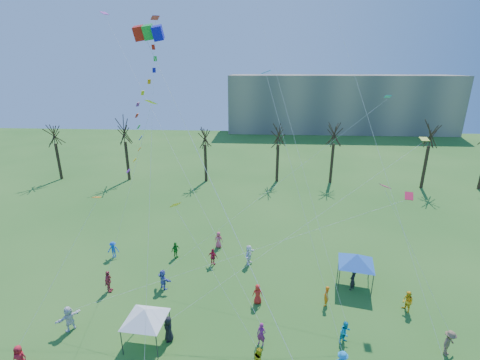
# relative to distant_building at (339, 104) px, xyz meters

# --- Properties ---
(distant_building) EXTENTS (60.00, 14.00, 15.00)m
(distant_building) POSITION_rel_distant_building_xyz_m (0.00, 0.00, 0.00)
(distant_building) COLOR gray
(distant_building) RESTS_ON ground
(bare_tree_row) EXTENTS (69.57, 7.10, 10.30)m
(bare_tree_row) POSITION_rel_distant_building_xyz_m (-17.67, -45.83, -0.63)
(bare_tree_row) COLOR black
(bare_tree_row) RESTS_ON ground
(big_box_kite) EXTENTS (5.82, 5.87, 21.23)m
(big_box_kite) POSITION_rel_distant_building_xyz_m (-27.77, -75.93, 7.09)
(big_box_kite) COLOR red
(big_box_kite) RESTS_ON ground
(canopy_tent_white) EXTENTS (3.51, 3.51, 2.64)m
(canopy_tent_white) POSITION_rel_distant_building_xyz_m (-28.26, -78.17, -5.26)
(canopy_tent_white) COLOR #3F3F44
(canopy_tent_white) RESTS_ON ground
(canopy_tent_blue) EXTENTS (3.77, 3.77, 2.89)m
(canopy_tent_blue) POSITION_rel_distant_building_xyz_m (-13.25, -71.04, -5.05)
(canopy_tent_blue) COLOR #3F3F44
(canopy_tent_blue) RESTS_ON ground
(festival_crowd) EXTENTS (26.99, 16.61, 1.85)m
(festival_crowd) POSITION_rel_distant_building_xyz_m (-23.20, -74.69, -6.64)
(festival_crowd) COLOR red
(festival_crowd) RESTS_ON ground
(small_kites_aloft) EXTENTS (26.37, 16.71, 33.61)m
(small_kites_aloft) POSITION_rel_distant_building_xyz_m (-21.70, -70.66, 6.64)
(small_kites_aloft) COLOR orange
(small_kites_aloft) RESTS_ON ground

